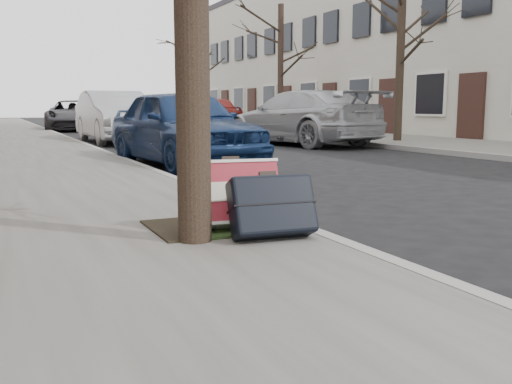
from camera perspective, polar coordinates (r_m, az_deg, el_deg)
name	(u,v)px	position (r m, az deg, el deg)	size (l,w,h in m)	color
ground	(503,249)	(4.80, 23.46, -5.27)	(120.00, 120.00, 0.00)	black
far_sidewalk	(327,135)	(21.35, 7.15, 5.70)	(4.00, 70.00, 0.12)	slate
house_far	(426,46)	(25.45, 16.63, 13.84)	(6.70, 40.00, 7.20)	#B3B0A1
dirt_patch	(204,226)	(4.63, -5.19, -3.44)	(0.85, 0.85, 0.01)	black
suitcase_red	(234,195)	(4.51, -2.19, -0.29)	(0.71, 0.20, 0.51)	maroon
suitcase_navy	(272,206)	(4.19, 1.58, -1.37)	(0.63, 0.20, 0.45)	black
car_near_front	(183,127)	(10.63, -7.32, 6.49)	(1.70, 4.24, 1.44)	navy
car_near_mid	(116,117)	(18.00, -13.87, 7.31)	(1.66, 4.76, 1.57)	#B8BBC1
car_near_back	(73,115)	(27.65, -17.83, 7.30)	(2.30, 4.99, 1.39)	#353439
car_far_front	(299,118)	(16.51, 4.37, 7.40)	(2.16, 5.31, 1.54)	#A1A4A9
car_far_back	(209,115)	(24.06, -4.75, 7.73)	(1.81, 4.49, 1.53)	maroon
tree_far_a	(400,57)	(17.15, 14.23, 12.98)	(0.24, 0.24, 4.75)	black
tree_far_b	(281,68)	(23.37, 2.47, 12.25)	(0.23, 0.23, 4.98)	black
tree_far_c	(198,82)	(32.65, -5.86, 10.85)	(0.24, 0.24, 4.64)	black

